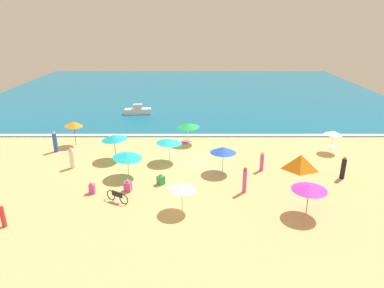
# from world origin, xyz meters

# --- Properties ---
(ground_plane) EXTENTS (60.00, 60.00, 0.00)m
(ground_plane) POSITION_xyz_m (0.00, 0.00, 0.00)
(ground_plane) COLOR #D8B775
(ocean_water) EXTENTS (60.00, 44.00, 0.10)m
(ocean_water) POSITION_xyz_m (0.00, 28.00, 0.05)
(ocean_water) COLOR #146B93
(ocean_water) RESTS_ON ground_plane
(wave_breaker_foam) EXTENTS (57.00, 0.70, 0.01)m
(wave_breaker_foam) POSITION_xyz_m (0.00, 6.30, 0.10)
(wave_breaker_foam) COLOR white
(wave_breaker_foam) RESTS_ON ocean_water
(beach_umbrella_0) EXTENTS (2.58, 2.58, 2.04)m
(beach_umbrella_0) POSITION_xyz_m (7.62, -8.44, 1.84)
(beach_umbrella_0) COLOR #4C3823
(beach_umbrella_0) RESTS_ON ground_plane
(beach_umbrella_1) EXTENTS (2.38, 2.36, 2.29)m
(beach_umbrella_1) POSITION_xyz_m (-6.09, 0.28, 2.00)
(beach_umbrella_1) COLOR #4C3823
(beach_umbrella_1) RESTS_ON ground_plane
(beach_umbrella_2) EXTENTS (2.90, 2.89, 2.02)m
(beach_umbrella_2) POSITION_xyz_m (0.13, 4.26, 1.79)
(beach_umbrella_2) COLOR silver
(beach_umbrella_2) RESTS_ON ground_plane
(beach_umbrella_3) EXTENTS (2.53, 2.53, 1.90)m
(beach_umbrella_3) POSITION_xyz_m (-0.14, -8.03, 1.68)
(beach_umbrella_3) COLOR silver
(beach_umbrella_3) RESTS_ON ground_plane
(beach_umbrella_4) EXTENTS (2.63, 2.61, 2.04)m
(beach_umbrella_4) POSITION_xyz_m (-1.43, -0.17, 1.80)
(beach_umbrella_4) COLOR silver
(beach_umbrella_4) RESTS_ON ground_plane
(beach_umbrella_5) EXTENTS (2.85, 2.83, 1.97)m
(beach_umbrella_5) POSITION_xyz_m (-4.38, -3.10, 1.69)
(beach_umbrella_5) COLOR silver
(beach_umbrella_5) RESTS_ON ground_plane
(beach_umbrella_6) EXTENTS (1.89, 1.89, 1.99)m
(beach_umbrella_6) POSITION_xyz_m (13.12, 2.00, 1.80)
(beach_umbrella_6) COLOR silver
(beach_umbrella_6) RESTS_ON ground_plane
(beach_umbrella_7) EXTENTS (1.88, 1.86, 2.38)m
(beach_umbrella_7) POSITION_xyz_m (-10.63, 3.74, 2.09)
(beach_umbrella_7) COLOR #4C3823
(beach_umbrella_7) RESTS_ON ground_plane
(beach_umbrella_8) EXTENTS (2.50, 2.51, 2.11)m
(beach_umbrella_8) POSITION_xyz_m (2.91, -2.28, 1.85)
(beach_umbrella_8) COLOR silver
(beach_umbrella_8) RESTS_ON ground_plane
(beach_tent) EXTENTS (2.43, 1.96, 1.35)m
(beach_tent) POSITION_xyz_m (9.09, -2.07, 0.68)
(beach_tent) COLOR orange
(beach_tent) RESTS_ON ground_plane
(parked_bicycle) EXTENTS (1.61, 0.96, 0.76)m
(parked_bicycle) POSITION_xyz_m (-4.46, -6.98, 0.38)
(parked_bicycle) COLOR black
(parked_bicycle) RESTS_ON ground_plane
(beachgoer_0) EXTENTS (0.41, 0.41, 1.57)m
(beachgoer_0) POSITION_xyz_m (6.03, -2.06, 0.77)
(beachgoer_0) COLOR #D84CA5
(beachgoer_0) RESTS_ON ground_plane
(beachgoer_1) EXTENTS (0.66, 0.66, 0.85)m
(beachgoer_1) POSITION_xyz_m (-1.79, -4.42, 0.35)
(beachgoer_1) COLOR green
(beachgoer_1) RESTS_ON ground_plane
(beachgoer_2) EXTENTS (0.50, 0.50, 1.77)m
(beachgoer_2) POSITION_xyz_m (11.88, -3.49, 0.83)
(beachgoer_2) COLOR black
(beachgoer_2) RESTS_ON ground_plane
(beachgoer_3) EXTENTS (0.54, 0.54, 0.89)m
(beachgoer_3) POSITION_xyz_m (-4.02, -5.49, 0.37)
(beachgoer_3) COLOR #D84CA5
(beachgoer_3) RESTS_ON ground_plane
(beachgoer_4) EXTENTS (0.35, 0.35, 1.90)m
(beachgoer_4) POSITION_xyz_m (4.14, -5.68, 0.92)
(beachgoer_4) COLOR #D84CA5
(beachgoer_4) RESTS_ON ground_plane
(beachgoer_5) EXTENTS (0.35, 0.35, 1.57)m
(beachgoer_5) POSITION_xyz_m (-10.50, -9.85, 0.78)
(beachgoer_5) COLOR red
(beachgoer_5) RESTS_ON ground_plane
(beachgoer_6) EXTENTS (0.53, 0.53, 1.75)m
(beachgoer_6) POSITION_xyz_m (-9.20, -1.56, 0.81)
(beachgoer_6) COLOR white
(beachgoer_6) RESTS_ON ground_plane
(beachgoer_7) EXTENTS (0.48, 0.48, 1.91)m
(beachgoer_7) POSITION_xyz_m (-11.87, 2.00, 0.89)
(beachgoer_7) COLOR blue
(beachgoer_7) RESTS_ON ground_plane
(beachgoer_8) EXTENTS (0.41, 0.41, 0.89)m
(beachgoer_8) POSITION_xyz_m (-6.46, -5.80, 0.39)
(beachgoer_8) COLOR #D84CA5
(beachgoer_8) RESTS_ON ground_plane
(beach_towel_0) EXTENTS (1.33, 1.31, 0.01)m
(beach_towel_0) POSITION_xyz_m (-0.18, 4.51, 0.01)
(beach_towel_0) COLOR #D84CA5
(beach_towel_0) RESTS_ON ground_plane
(beach_towel_1) EXTENTS (0.88, 1.42, 0.01)m
(beach_towel_1) POSITION_xyz_m (13.82, 3.21, 0.01)
(beach_towel_1) COLOR white
(beach_towel_1) RESTS_ON ground_plane
(small_boat_0) EXTENTS (3.35, 1.40, 1.26)m
(small_boat_0) POSITION_xyz_m (-6.25, 14.44, 0.53)
(small_boat_0) COLOR white
(small_boat_0) RESTS_ON ocean_water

